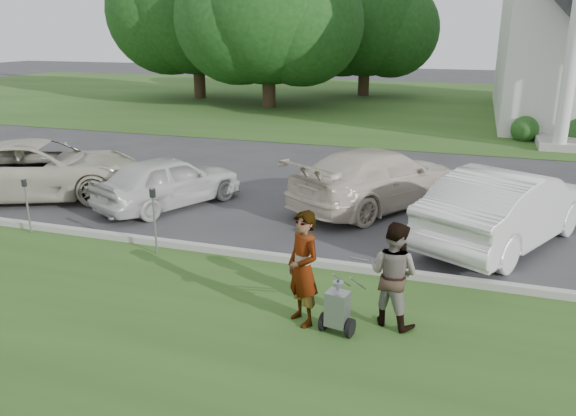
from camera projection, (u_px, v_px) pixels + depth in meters
The scene contains 16 objects.
ground at pixel (263, 272), 10.56m from camera, with size 120.00×120.00×0.00m, color #333335.
grass_strip at pixel (187, 355), 7.85m from camera, with size 80.00×7.00×0.01m, color #2C4C1A.
church_lawn at pixel (417, 103), 34.97m from camera, with size 80.00×30.00×0.01m, color #2C4C1A.
curb at pixel (273, 257), 11.04m from camera, with size 80.00×0.18×0.15m, color #9E9E93.
tree_left at pixel (268, 15), 31.30m from camera, with size 10.63×8.40×9.71m.
tree_far at pixel (196, 8), 35.65m from camera, with size 11.64×9.20×10.73m.
tree_back at pixel (366, 24), 37.45m from camera, with size 9.61×7.60×8.89m.
striping_cart at pixel (338, 310), 8.30m from camera, with size 0.57×1.03×0.92m.
person_left at pixel (303, 269), 8.45m from camera, with size 0.66×0.43×1.80m, color #999999.
person_right at pixel (393, 275), 8.44m from camera, with size 0.80×0.62×1.65m, color #999999.
parking_meter_near at pixel (154, 213), 11.12m from camera, with size 0.10×0.09×1.40m.
parking_meter_far at pixel (26, 199), 12.29m from camera, with size 0.09×0.08×1.27m.
car_a at pixel (41, 169), 15.07m from camera, with size 2.55×5.53×1.54m, color beige.
car_b at pixel (169, 181), 14.31m from camera, with size 1.57×3.90×1.33m, color silver.
car_c at pixel (378, 178), 14.26m from camera, with size 2.10×5.16×1.50m, color beige.
car_d at pixel (507, 207), 11.74m from camera, with size 1.72×4.92×1.62m, color silver.
Camera 1 is at (3.51, -9.06, 4.35)m, focal length 35.00 mm.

